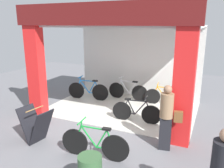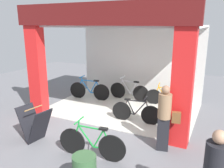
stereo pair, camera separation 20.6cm
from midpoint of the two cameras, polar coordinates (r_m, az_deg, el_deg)
The scene contains 9 objects.
ground_plane at distance 7.19m, azimuth -2.30°, elevation -10.54°, with size 18.42×18.42×0.00m, color slate.
shop_facade at distance 8.19m, azimuth 3.53°, elevation 6.88°, with size 5.41×3.83×3.62m.
bicycle_inside_0 at distance 7.40m, azimuth 6.71°, elevation -6.94°, with size 1.58×0.43×0.87m.
bicycle_inside_1 at distance 9.49m, azimuth 4.89°, elevation -1.78°, with size 1.71×0.47×0.94m.
bicycle_inside_2 at distance 9.56m, azimuth -4.98°, elevation -1.59°, with size 1.74×0.48×0.96m.
bicycle_inside_3 at distance 9.09m, azimuth 13.87°, elevation -3.16°, with size 1.53×0.42×0.85m.
bicycle_parked_0 at distance 5.55m, azimuth -3.94°, elevation -14.46°, with size 1.66×0.46×0.92m.
sandwich_board_sign at distance 6.50m, azimuth -17.65°, elevation -9.53°, with size 0.92×0.65×0.96m.
pedestrian_1 at distance 5.83m, azimuth 13.90°, elevation -8.11°, with size 0.58×0.37×1.66m.
Camera 2 is at (3.20, -5.66, 3.08)m, focal length 36.94 mm.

